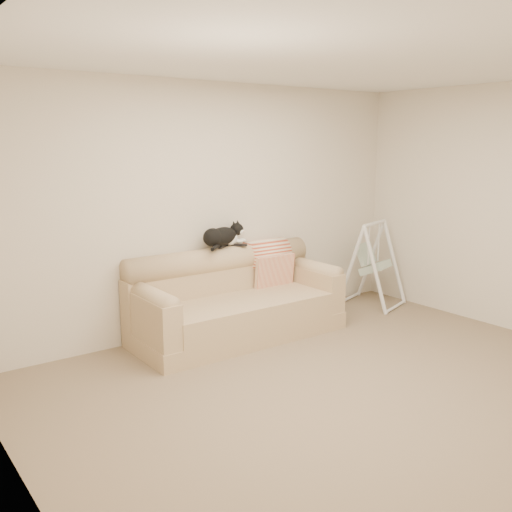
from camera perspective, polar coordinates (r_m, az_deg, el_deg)
The scene contains 8 objects.
ground_plane at distance 4.89m, azimuth 8.82°, elevation -12.82°, with size 5.00×5.00×0.00m, color #7D6B51.
room_shell at distance 4.49m, azimuth 9.41°, elevation 5.27°, with size 5.04×4.04×2.60m.
sofa at distance 5.94m, azimuth -2.18°, elevation -4.67°, with size 2.20×0.93×0.90m.
remote_a at distance 6.02m, azimuth -3.35°, elevation 1.01°, with size 0.18×0.14×0.03m.
remote_b at distance 6.10m, azimuth -1.69°, elevation 1.13°, with size 0.16×0.15×0.02m.
tuxedo_cat at distance 5.99m, azimuth -3.37°, elevation 1.98°, with size 0.61×0.44×0.26m.
throw_blanket at distance 6.37m, azimuth 1.10°, elevation -0.09°, with size 0.50×0.38×0.58m.
baby_swing at distance 7.15m, azimuth 11.55°, elevation -0.73°, with size 0.81×0.84×1.04m.
Camera 1 is at (-3.19, -3.12, 2.00)m, focal length 40.00 mm.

